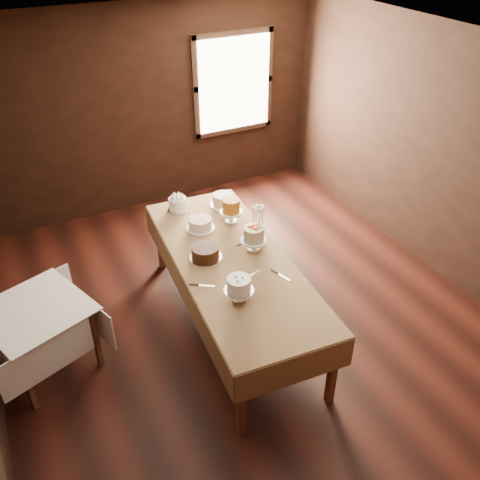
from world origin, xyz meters
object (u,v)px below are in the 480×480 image
Objects in this scene: side_table at (36,316)px; cake_caramel at (231,212)px; cake_meringue at (178,204)px; cake_flowers at (254,240)px; cake_server_b at (284,277)px; cake_chocolate at (205,253)px; cake_server_a at (254,273)px; display_table at (232,265)px; flower_vase at (258,229)px; cake_server_d at (248,239)px; cake_swirl at (239,290)px; cake_lattice at (200,224)px; cake_speckled at (223,200)px; cake_server_c at (211,243)px; cake_server_e at (207,286)px.

cake_caramel reaches higher than side_table.
cake_meringue is at bearing 130.81° from cake_caramel.
cake_server_b is (0.04, -0.54, -0.12)m from cake_flowers.
cake_server_b is (0.53, -0.63, -0.06)m from cake_chocolate.
cake_chocolate is 1.39× the size of cake_server_a.
display_table is 8.45× the size of cake_chocolate.
cake_meringue is 2.00× the size of flower_vase.
cake_server_d is at bearing 54.96° from cake_server_a.
cake_swirl is 1.89× the size of flower_vase.
cake_lattice is 1.32× the size of cake_server_d.
cake_chocolate is 0.54m from cake_server_d.
cake_speckled is 2.28× the size of flower_vase.
cake_caramel is 1.22× the size of cake_server_c.
cake_meringue is 1.19× the size of cake_server_a.
flower_vase reaches higher than cake_speckled.
cake_caramel is 1.22× the size of cake_server_b.
cake_server_e is (-0.18, 0.30, -0.10)m from cake_swirl.
cake_swirl is at bearing -97.19° from cake_server_b.
cake_speckled reaches higher than cake_server_b.
cake_lattice is 1.24m from cake_swirl.
cake_lattice is 1.32× the size of cake_server_c.
cake_server_b is (0.37, -1.14, -0.05)m from cake_lattice.
cake_speckled is 0.80m from cake_server_c.
cake_server_a is at bearing -16.04° from side_table.
cake_meringue is 1.03m from flower_vase.
cake_server_e is (-0.39, -0.26, 0.07)m from display_table.
cake_speckled is at bearing -37.08° from cake_server_c.
cake_swirl reaches higher than cake_server_b.
cake_swirl reaches higher than flower_vase.
cake_caramel reaches higher than flower_vase.
cake_server_b is at bearing -92.56° from cake_speckled.
cake_flowers is at bearing 167.08° from cake_server_b.
cake_server_d is at bearing -90.11° from cake_caramel.
cake_server_e is (-0.26, -1.41, -0.07)m from cake_meringue.
cake_chocolate is at bearing -107.96° from cake_lattice.
cake_server_e is (-0.48, 0.03, 0.00)m from cake_server_a.
cake_chocolate is at bearing 140.56° from cake_server_c.
cake_meringue reaches higher than flower_vase.
cake_caramel is 1.12m from cake_server_b.
flower_vase reaches higher than cake_server_e.
cake_flowers reaches higher than cake_server_b.
cake_server_a is (-0.22, -0.94, -0.12)m from cake_caramel.
cake_server_b is at bearing -56.25° from display_table.
cake_server_c reaches higher than display_table.
cake_lattice is 1.32× the size of cake_server_a.
cake_server_c is at bearing 139.48° from cake_flowers.
cake_server_b is at bearing -49.59° from cake_chocolate.
cake_caramel is at bearing 9.85° from side_table.
cake_caramel reaches higher than cake_chocolate.
display_table is at bearing -163.31° from cake_server_b.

